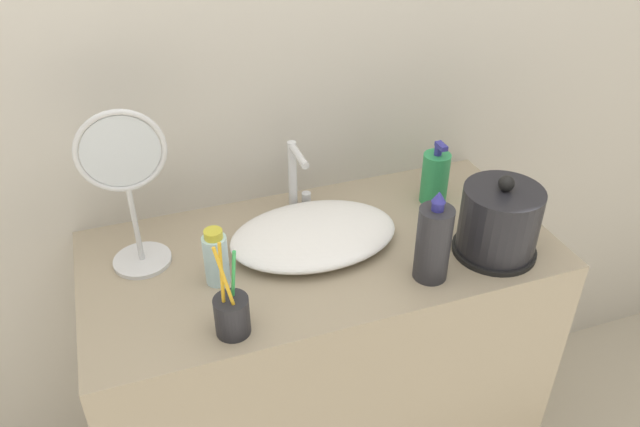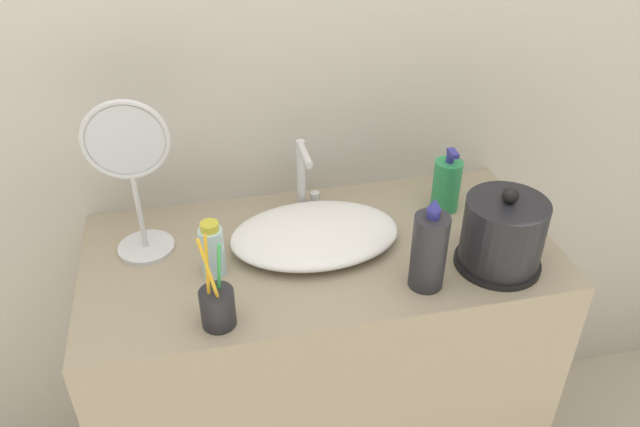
% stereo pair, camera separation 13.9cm
% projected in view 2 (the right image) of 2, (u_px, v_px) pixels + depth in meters
% --- Properties ---
extents(wall_back, '(6.00, 0.04, 2.60)m').
position_uv_depth(wall_back, '(295.00, 40.00, 1.46)').
color(wall_back, beige).
rests_on(wall_back, ground_plane).
extents(vanity_counter, '(1.09, 0.53, 0.90)m').
position_uv_depth(vanity_counter, '(321.00, 380.00, 1.70)').
color(vanity_counter, gray).
rests_on(vanity_counter, ground_plane).
extents(sink_basin, '(0.40, 0.27, 0.06)m').
position_uv_depth(sink_basin, '(315.00, 234.00, 1.45)').
color(sink_basin, white).
rests_on(sink_basin, vanity_counter).
extents(faucet, '(0.06, 0.12, 0.19)m').
position_uv_depth(faucet, '(304.00, 174.00, 1.53)').
color(faucet, silver).
rests_on(faucet, vanity_counter).
extents(electric_kettle, '(0.19, 0.19, 0.20)m').
position_uv_depth(electric_kettle, '(502.00, 236.00, 1.36)').
color(electric_kettle, black).
rests_on(electric_kettle, vanity_counter).
extents(toothbrush_cup, '(0.07, 0.07, 0.22)m').
position_uv_depth(toothbrush_cup, '(217.00, 306.00, 1.22)').
color(toothbrush_cup, '#232328').
rests_on(toothbrush_cup, vanity_counter).
extents(lotion_bottle, '(0.07, 0.07, 0.17)m').
position_uv_depth(lotion_bottle, '(447.00, 185.00, 1.56)').
color(lotion_bottle, '#2D9956').
rests_on(lotion_bottle, vanity_counter).
extents(shampoo_bottle, '(0.05, 0.05, 0.13)m').
position_uv_depth(shampoo_bottle, '(212.00, 250.00, 1.34)').
color(shampoo_bottle, silver).
rests_on(shampoo_bottle, vanity_counter).
extents(mouthwash_bottle, '(0.07, 0.07, 0.22)m').
position_uv_depth(mouthwash_bottle, '(429.00, 250.00, 1.30)').
color(mouthwash_bottle, '#28282D').
rests_on(mouthwash_bottle, vanity_counter).
extents(vanity_mirror, '(0.19, 0.13, 0.37)m').
position_uv_depth(vanity_mirror, '(132.00, 171.00, 1.34)').
color(vanity_mirror, silver).
rests_on(vanity_mirror, vanity_counter).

